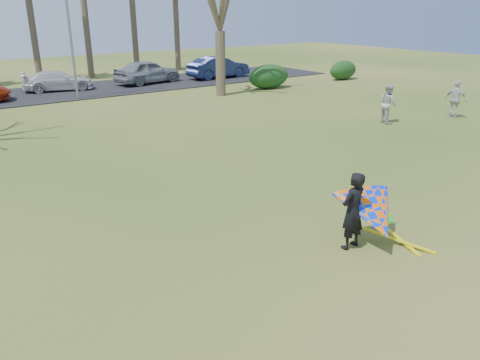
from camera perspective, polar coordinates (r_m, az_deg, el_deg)
ground at (r=11.35m, az=5.97°, el=-8.08°), size 100.00×100.00×0.00m
parking_strip at (r=33.50m, az=-24.00°, el=9.42°), size 46.00×7.00×0.06m
streetlight at (r=30.71m, az=-19.84°, el=17.50°), size 2.28×0.18×8.00m
hedge_near at (r=33.48m, az=3.54°, el=12.49°), size 3.32×1.50×1.66m
hedge_far at (r=38.53m, az=12.46°, el=12.95°), size 2.64×1.24×1.47m
car_3 at (r=34.51m, az=-21.30°, el=11.22°), size 4.80×2.70×1.31m
car_4 at (r=36.06m, az=-11.23°, el=12.84°), size 5.29×2.92×1.70m
car_5 at (r=38.23m, az=-2.67°, el=13.57°), size 5.11×1.94×1.67m
pedestrian_a at (r=24.25m, az=17.59°, el=8.86°), size 1.00×1.11×1.89m
pedestrian_b at (r=26.60m, az=24.80°, el=8.91°), size 0.57×1.16×1.91m
kite_flyer at (r=11.36m, az=15.65°, el=-3.93°), size 2.13×2.39×2.04m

